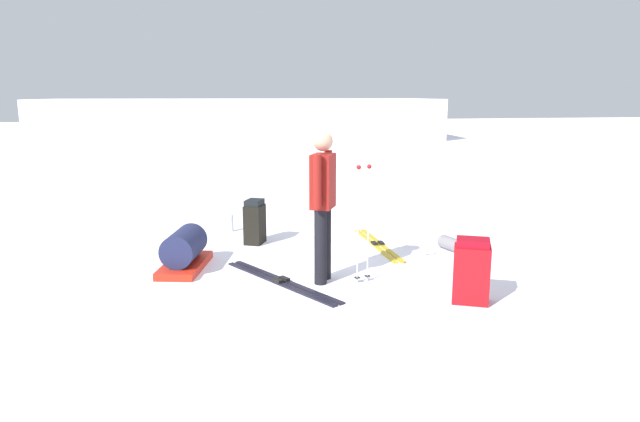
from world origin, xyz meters
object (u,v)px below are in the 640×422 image
ski_poles_planted_near (363,218)px  ski_pair_far (281,281)px  backpack_large_dark (471,271)px  gear_sled (184,251)px  sleeping_mat_rolled (455,246)px  backpack_bright (255,222)px  ski_pair_near (378,245)px  skier_standing (323,199)px  thermos_bottle (231,223)px

ski_poles_planted_near → ski_pair_far: bearing=171.2°
backpack_large_dark → gear_sled: backpack_large_dark is taller
gear_sled → sleeping_mat_rolled: size_ratio=1.99×
backpack_bright → sleeping_mat_rolled: (2.63, -0.94, -0.22)m
backpack_large_dark → ski_pair_near: bearing=97.9°
skier_standing → ski_pair_near: size_ratio=0.94×
backpack_large_dark → gear_sled: bearing=150.2°
thermos_bottle → gear_sled: bearing=-108.2°
thermos_bottle → backpack_large_dark: bearing=-56.5°
thermos_bottle → ski_pair_near: bearing=-30.9°
backpack_bright → ski_poles_planted_near: (1.09, -1.93, 0.43)m
ski_poles_planted_near → gear_sled: (-2.01, 0.86, -0.52)m
skier_standing → gear_sled: 1.89m
backpack_large_dark → ski_poles_planted_near: size_ratio=0.50×
backpack_bright → ski_poles_planted_near: bearing=-60.7°
ski_pair_near → thermos_bottle: bearing=149.1°
gear_sled → ski_poles_planted_near: bearing=-23.3°
ski_pair_far → backpack_large_dark: 2.10m
gear_sled → thermos_bottle: (0.61, 1.84, -0.09)m
skier_standing → sleeping_mat_rolled: skier_standing is taller
ski_pair_far → sleeping_mat_rolled: 2.60m
skier_standing → ski_pair_far: (-0.48, 0.03, -0.94)m
ski_poles_planted_near → gear_sled: ski_poles_planted_near is taller
skier_standing → gear_sled: skier_standing is taller
skier_standing → backpack_bright: (-0.65, 1.82, -0.64)m
ski_poles_planted_near → thermos_bottle: ski_poles_planted_near is taller
sleeping_mat_rolled → thermos_bottle: thermos_bottle is taller
ski_pair_near → backpack_large_dark: 2.37m
gear_sled → skier_standing: bearing=-25.6°
ski_poles_planted_near → sleeping_mat_rolled: ski_poles_planted_near is taller
ski_pair_near → thermos_bottle: thermos_bottle is taller
ski_pair_near → backpack_bright: bearing=166.0°
backpack_large_dark → sleeping_mat_rolled: bearing=71.3°
ski_pair_near → backpack_large_dark: backpack_large_dark is taller
ski_pair_near → ski_pair_far: size_ratio=1.02×
sleeping_mat_rolled → skier_standing: bearing=-156.0°
sleeping_mat_rolled → thermos_bottle: size_ratio=2.12×
backpack_bright → ski_pair_near: bearing=-14.0°
ski_pair_far → ski_poles_planted_near: bearing=-8.8°
ski_pair_near → gear_sled: bearing=-166.1°
sleeping_mat_rolled → backpack_bright: bearing=160.3°
backpack_bright → sleeping_mat_rolled: backpack_bright is taller
backpack_large_dark → sleeping_mat_rolled: (0.61, 1.81, -0.24)m
skier_standing → backpack_bright: size_ratio=2.68×
backpack_large_dark → gear_sled: 3.39m
ski_pair_near → ski_pair_far: 2.04m
ski_poles_planted_near → gear_sled: size_ratio=1.22×
ski_poles_planted_near → sleeping_mat_rolled: bearing=32.7°
ski_poles_planted_near → gear_sled: 2.25m
backpack_large_dark → gear_sled: (-2.94, 1.68, -0.10)m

